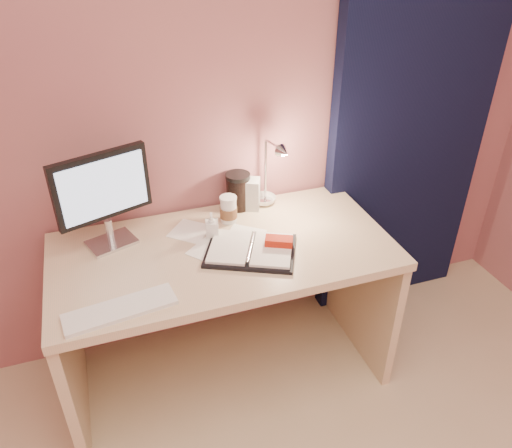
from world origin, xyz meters
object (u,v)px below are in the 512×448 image
object	(u,v)px
keyboard	(120,309)
product_box	(249,194)
planner	(253,249)
bowl	(264,200)
lotion_bottle	(212,226)
coffee_cup	(229,210)
desk	(221,280)
dark_jar	(238,193)
monitor	(102,192)
desk_lamp	(267,169)

from	to	relation	value
keyboard	product_box	xyz separation A→B (m)	(0.64, 0.53, 0.07)
planner	bowl	size ratio (longest dim) A/B	3.89
lotion_bottle	keyboard	bearing A→B (deg)	-140.50
coffee_cup	product_box	world-z (taller)	product_box
desk	dark_jar	distance (m)	0.41
desk	planner	distance (m)	0.30
lotion_bottle	product_box	xyz separation A→B (m)	(0.23, 0.18, 0.02)
monitor	keyboard	xyz separation A→B (m)	(-0.01, -0.43, -0.24)
lotion_bottle	coffee_cup	bearing A→B (deg)	44.17
bowl	desk_lamp	xyz separation A→B (m)	(-0.01, -0.06, 0.19)
desk	coffee_cup	world-z (taller)	coffee_cup
monitor	desk_lamp	world-z (taller)	monitor
monitor	lotion_bottle	bearing A→B (deg)	-31.47
planner	lotion_bottle	world-z (taller)	lotion_bottle
planner	desk_lamp	size ratio (longest dim) A/B	1.31
monitor	bowl	size ratio (longest dim) A/B	3.66
monitor	dark_jar	distance (m)	0.63
lotion_bottle	dark_jar	bearing A→B (deg)	48.68
bowl	dark_jar	size ratio (longest dim) A/B	0.73
desk_lamp	dark_jar	bearing A→B (deg)	136.13
bowl	desk_lamp	world-z (taller)	desk_lamp
dark_jar	product_box	world-z (taller)	dark_jar
monitor	dark_jar	xyz separation A→B (m)	(0.59, 0.12, -0.17)
dark_jar	keyboard	bearing A→B (deg)	-137.44
keyboard	monitor	bearing A→B (deg)	81.05
monitor	bowl	world-z (taller)	monitor
planner	bowl	bearing A→B (deg)	89.78
monitor	product_box	world-z (taller)	monitor
monitor	coffee_cup	distance (m)	0.55
dark_jar	bowl	bearing A→B (deg)	-0.76
coffee_cup	lotion_bottle	distance (m)	0.14
desk	bowl	xyz separation A→B (m)	(0.28, 0.22, 0.24)
keyboard	coffee_cup	world-z (taller)	coffee_cup
lotion_bottle	product_box	world-z (taller)	product_box
product_box	desk_lamp	distance (m)	0.16
monitor	product_box	bearing A→B (deg)	-10.79
planner	lotion_bottle	bearing A→B (deg)	155.03
monitor	planner	distance (m)	0.64
monitor	desk_lamp	xyz separation A→B (m)	(0.71, 0.05, -0.04)
desk	bowl	size ratio (longest dim) A/B	12.45
desk	monitor	bearing A→B (deg)	166.48
monitor	planner	size ratio (longest dim) A/B	0.94
bowl	planner	bearing A→B (deg)	-115.88
desk	product_box	world-z (taller)	product_box
lotion_bottle	dark_jar	xyz separation A→B (m)	(0.18, 0.20, 0.02)
desk	planner	size ratio (longest dim) A/B	3.20
planner	desk_lamp	xyz separation A→B (m)	(0.17, 0.30, 0.20)
monitor	dark_jar	bearing A→B (deg)	-8.28
desk	monitor	distance (m)	0.65
desk	lotion_bottle	size ratio (longest dim) A/B	12.00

